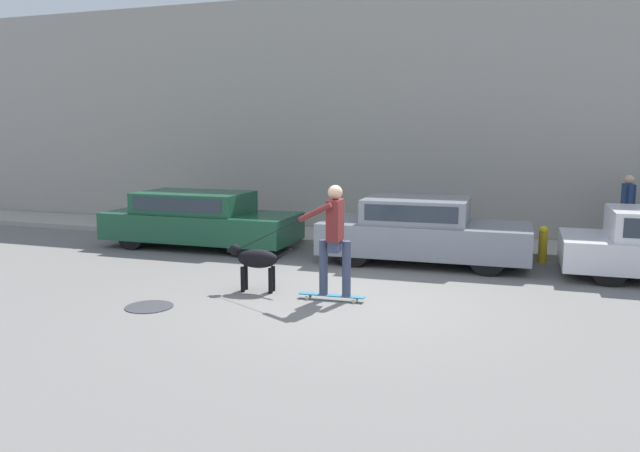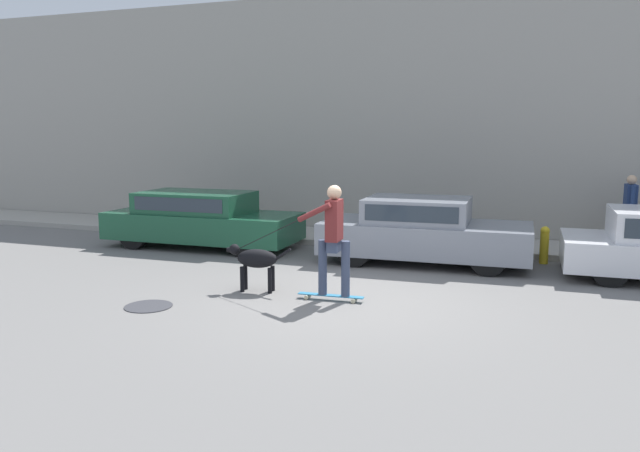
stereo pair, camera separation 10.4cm
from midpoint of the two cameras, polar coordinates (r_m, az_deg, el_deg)
ground_plane at (r=9.79m, az=2.82°, el=-6.84°), size 36.00×36.00×0.00m
back_wall at (r=15.50m, az=9.85°, el=9.92°), size 32.00×0.30×5.96m
sidewalk_curb at (r=14.64m, az=8.79°, el=-1.43°), size 30.00×1.86×0.13m
parked_car_0 at (r=14.34m, az=-10.62°, el=0.58°), size 4.38×1.77×1.25m
parked_car_1 at (r=12.56m, az=9.66°, el=-0.51°), size 4.13×1.91×1.30m
dog at (r=10.28m, az=-5.62°, el=-3.10°), size 1.09×0.40×0.78m
skateboarder at (r=9.58m, az=1.54°, el=-0.82°), size 2.23×0.56×1.81m
pedestrian_with_bag at (r=14.54m, az=26.62°, el=1.38°), size 0.23×0.69×1.58m
manhole_cover at (r=9.79m, az=-15.11°, el=-7.10°), size 0.72×0.72×0.01m
fire_hydrant at (r=13.16m, az=20.04°, el=-1.56°), size 0.18×0.18×0.75m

